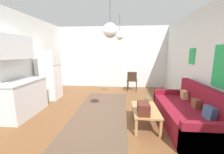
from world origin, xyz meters
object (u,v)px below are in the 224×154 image
at_px(handbag, 143,108).
at_px(pendant_lamp_near, 110,31).
at_px(bamboo_vase, 147,101).
at_px(couch, 188,113).
at_px(refrigerator, 49,75).
at_px(pendant_lamp_far, 120,36).
at_px(coffee_table, 145,111).
at_px(accent_chair, 132,80).

relative_size(handbag, pendant_lamp_near, 0.43).
bearing_deg(bamboo_vase, couch, -9.66).
distance_m(refrigerator, pendant_lamp_far, 2.74).
xyz_separation_m(coffee_table, handbag, (-0.08, -0.26, 0.17)).
bearing_deg(pendant_lamp_far, pendant_lamp_near, -95.94).
height_order(coffee_table, pendant_lamp_far, pendant_lamp_far).
bearing_deg(coffee_table, pendant_lamp_far, 113.74).
height_order(handbag, pendant_lamp_near, pendant_lamp_near).
height_order(bamboo_vase, pendant_lamp_far, pendant_lamp_far).
relative_size(accent_chair, pendant_lamp_far, 1.08).
bearing_deg(pendant_lamp_near, handbag, -19.41).
relative_size(handbag, accent_chair, 0.43).
bearing_deg(pendant_lamp_far, accent_chair, 69.40).
distance_m(couch, accent_chair, 2.87).
height_order(couch, handbag, couch).
xyz_separation_m(handbag, accent_chair, (-0.04, 3.01, -0.04)).
bearing_deg(couch, bamboo_vase, 170.34).
height_order(handbag, accent_chair, accent_chair).
distance_m(coffee_table, accent_chair, 2.76).
distance_m(bamboo_vase, refrigerator, 3.40).
distance_m(accent_chair, pendant_lamp_near, 3.25).
bearing_deg(accent_chair, refrigerator, 29.63).
relative_size(couch, pendant_lamp_near, 2.34).
relative_size(handbag, refrigerator, 0.21).
bearing_deg(handbag, couch, 18.79).
relative_size(accent_chair, pendant_lamp_near, 0.98).
distance_m(bamboo_vase, handbag, 0.53).
relative_size(refrigerator, pendant_lamp_far, 2.20).
xyz_separation_m(bamboo_vase, refrigerator, (-3.11, 1.32, 0.35)).
distance_m(handbag, refrigerator, 3.50).
bearing_deg(coffee_table, refrigerator, 152.75).
xyz_separation_m(couch, refrigerator, (-4.00, 1.48, 0.55)).
bearing_deg(handbag, accent_chair, 90.82).
xyz_separation_m(accent_chair, pendant_lamp_far, (-0.50, -1.33, 1.62)).
bearing_deg(accent_chair, handbag, 98.46).
height_order(pendant_lamp_near, pendant_lamp_far, same).
relative_size(couch, handbag, 5.49).
relative_size(bamboo_vase, pendant_lamp_far, 0.51).
bearing_deg(pendant_lamp_far, handbag, -72.13).
distance_m(handbag, pendant_lamp_far, 2.38).
height_order(couch, refrigerator, refrigerator).
height_order(handbag, pendant_lamp_far, pendant_lamp_far).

